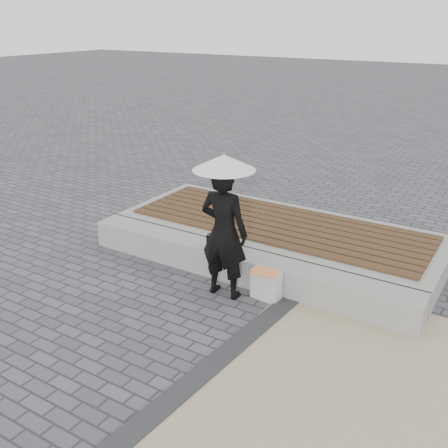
{
  "coord_description": "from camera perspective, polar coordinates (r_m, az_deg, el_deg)",
  "views": [
    {
      "loc": [
        3.26,
        -4.07,
        3.44
      ],
      "look_at": [
        0.04,
        1.11,
        1.0
      ],
      "focal_mm": 41.76,
      "sensor_mm": 36.0,
      "label": 1
    }
  ],
  "objects": [
    {
      "name": "ground",
      "position": [
        6.25,
        -5.83,
        -11.72
      ],
      "size": [
        80.0,
        80.0,
        0.0
      ],
      "primitive_type": "plane",
      "color": "#535359",
      "rests_on": "ground"
    },
    {
      "name": "edging_band",
      "position": [
        5.55,
        -2.67,
        -16.31
      ],
      "size": [
        0.61,
        5.2,
        0.04
      ],
      "primitive_type": "cube",
      "rotation": [
        0.0,
        0.0,
        -0.07
      ],
      "color": "#2E2E31",
      "rests_on": "ground"
    },
    {
      "name": "seating_ledge",
      "position": [
        7.3,
        1.76,
        -4.55
      ],
      "size": [
        5.0,
        0.45,
        0.4
      ],
      "primitive_type": "cube",
      "color": "gray",
      "rests_on": "ground"
    },
    {
      "name": "timber_platform",
      "position": [
        8.27,
        5.96,
        -1.38
      ],
      "size": [
        5.0,
        2.0,
        0.4
      ],
      "primitive_type": "cube",
      "color": "gray",
      "rests_on": "ground"
    },
    {
      "name": "timber_decking",
      "position": [
        8.18,
        6.02,
        0.03
      ],
      "size": [
        4.6,
        1.6,
        0.04
      ],
      "primitive_type": null,
      "color": "brown",
      "rests_on": "timber_platform"
    },
    {
      "name": "woman",
      "position": [
        6.61,
        0.0,
        -0.91
      ],
      "size": [
        0.66,
        0.45,
        1.77
      ],
      "primitive_type": "imported",
      "rotation": [
        0.0,
        0.0,
        3.19
      ],
      "color": "black",
      "rests_on": "ground"
    },
    {
      "name": "parasol",
      "position": [
        6.31,
        0.0,
        6.77
      ],
      "size": [
        0.78,
        0.78,
        0.99
      ],
      "rotation": [
        0.0,
        0.0,
        0.34
      ],
      "color": "#B3B3B7",
      "rests_on": "ground"
    },
    {
      "name": "handbag",
      "position": [
        7.24,
        -0.65,
        -2.06
      ],
      "size": [
        0.33,
        0.18,
        0.22
      ],
      "primitive_type": "cube",
      "rotation": [
        0.0,
        0.0,
        0.22
      ],
      "color": "black",
      "rests_on": "seating_ledge"
    },
    {
      "name": "canvas_tote",
      "position": [
        6.8,
        4.64,
        -6.65
      ],
      "size": [
        0.4,
        0.2,
        0.41
      ],
      "primitive_type": "cube",
      "rotation": [
        0.0,
        0.0,
        -0.08
      ],
      "color": "silver",
      "rests_on": "ground"
    },
    {
      "name": "magazine",
      "position": [
        6.67,
        4.5,
        -5.23
      ],
      "size": [
        0.38,
        0.31,
        0.01
      ],
      "primitive_type": "cube",
      "rotation": [
        0.0,
        0.0,
        0.21
      ],
      "color": "#F64058",
      "rests_on": "canvas_tote"
    }
  ]
}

